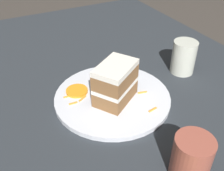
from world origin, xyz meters
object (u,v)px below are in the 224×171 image
coffee_mug (192,157)px  plate (112,98)px  cake_slice (115,83)px  orange_garnish (77,91)px  cream_dollop (114,68)px  drinking_glass (183,59)px

coffee_mug → plate: bearing=5.1°
cake_slice → coffee_mug: size_ratio=1.44×
plate → orange_garnish: (0.06, 0.07, 0.01)m
plate → cream_dollop: 0.11m
plate → cream_dollop: bearing=-30.6°
orange_garnish → coffee_mug: (-0.32, -0.09, 0.03)m
coffee_mug → cream_dollop: bearing=-4.8°
drinking_glass → cake_slice: bearing=99.1°
cake_slice → cream_dollop: bearing=-60.1°
orange_garnish → drinking_glass: (-0.03, -0.32, 0.03)m
orange_garnish → cream_dollop: bearing=-76.6°
plate → drinking_glass: (0.03, -0.24, 0.04)m
coffee_mug → orange_garnish: bearing=16.5°
cream_dollop → coffee_mug: coffee_mug is taller
orange_garnish → coffee_mug: bearing=-163.5°
cream_dollop → orange_garnish: cream_dollop is taller
cake_slice → orange_garnish: bearing=12.1°
cake_slice → drinking_glass: size_ratio=1.34×
coffee_mug → drinking_glass: bearing=-37.9°
plate → cream_dollop: cream_dollop is taller
plate → coffee_mug: size_ratio=3.29×
cake_slice → drinking_glass: bearing=-114.4°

